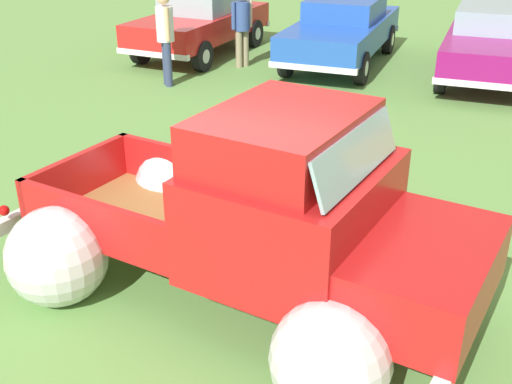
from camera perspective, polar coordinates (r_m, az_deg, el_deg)
ground_plane at (r=6.25m, az=-2.19°, el=-8.80°), size 80.00×80.00×0.00m
vintage_pickup_truck at (r=5.68m, az=0.98°, el=-3.63°), size 4.85×3.30×1.96m
show_car_0 at (r=15.36m, az=-5.05°, el=15.16°), size 1.97×4.27×1.43m
show_car_1 at (r=14.55m, az=7.85°, el=14.46°), size 1.85×4.64×1.43m
show_car_2 at (r=14.15m, az=20.76°, el=12.79°), size 1.96×4.74×1.43m
spectator_0 at (r=14.12m, az=-1.28°, el=14.99°), size 0.47×0.50×1.65m
spectator_1 at (r=12.76m, az=-8.22°, el=14.09°), size 0.48×0.48×1.81m
lane_cone_0 at (r=8.41m, az=10.46°, el=2.64°), size 0.36×0.36×0.63m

